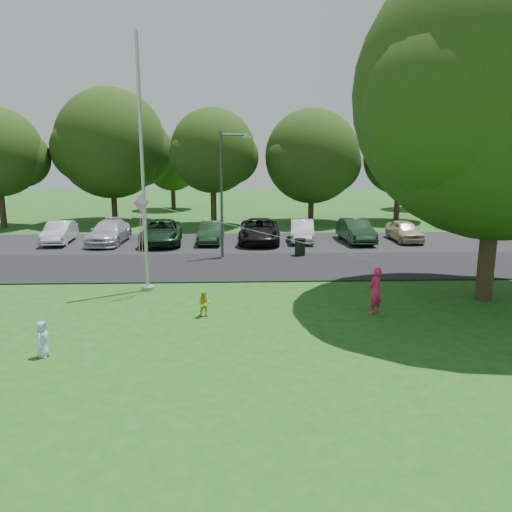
{
  "coord_description": "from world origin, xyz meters",
  "views": [
    {
      "loc": [
        0.18,
        -14.91,
        5.59
      ],
      "look_at": [
        0.91,
        4.0,
        1.6
      ],
      "focal_mm": 35.0,
      "sensor_mm": 36.0,
      "label": 1
    }
  ],
  "objects_px": {
    "woman": "(375,291)",
    "child_blue": "(42,339)",
    "street_lamp": "(226,183)",
    "big_tree": "(501,101)",
    "flagpole": "(143,188)",
    "kite": "(147,214)",
    "trash_can": "(300,247)",
    "child_yellow": "(204,304)"
  },
  "relations": [
    {
      "from": "street_lamp",
      "to": "big_tree",
      "type": "relative_size",
      "value": 0.51
    },
    {
      "from": "street_lamp",
      "to": "trash_can",
      "type": "bearing_deg",
      "value": -20.55
    },
    {
      "from": "child_yellow",
      "to": "child_blue",
      "type": "xyz_separation_m",
      "value": [
        -4.25,
        -3.25,
        0.06
      ]
    },
    {
      "from": "kite",
      "to": "child_yellow",
      "type": "bearing_deg",
      "value": -86.09
    },
    {
      "from": "street_lamp",
      "to": "big_tree",
      "type": "distance_m",
      "value": 13.28
    },
    {
      "from": "flagpole",
      "to": "big_tree",
      "type": "xyz_separation_m",
      "value": [
        13.04,
        -1.9,
        3.17
      ]
    },
    {
      "from": "woman",
      "to": "child_blue",
      "type": "bearing_deg",
      "value": -20.02
    },
    {
      "from": "big_tree",
      "to": "child_yellow",
      "type": "relative_size",
      "value": 14.19
    },
    {
      "from": "big_tree",
      "to": "child_yellow",
      "type": "bearing_deg",
      "value": -171.46
    },
    {
      "from": "flagpole",
      "to": "child_yellow",
      "type": "xyz_separation_m",
      "value": [
        2.54,
        -3.48,
        -3.71
      ]
    },
    {
      "from": "street_lamp",
      "to": "child_blue",
      "type": "xyz_separation_m",
      "value": [
        -4.84,
        -12.98,
        -3.44
      ]
    },
    {
      "from": "flagpole",
      "to": "trash_can",
      "type": "xyz_separation_m",
      "value": [
        7.07,
        6.41,
        -3.68
      ]
    },
    {
      "from": "flagpole",
      "to": "child_blue",
      "type": "height_order",
      "value": "flagpole"
    },
    {
      "from": "flagpole",
      "to": "child_yellow",
      "type": "relative_size",
      "value": 11.0
    },
    {
      "from": "street_lamp",
      "to": "child_yellow",
      "type": "distance_m",
      "value": 10.36
    },
    {
      "from": "trash_can",
      "to": "child_blue",
      "type": "distance_m",
      "value": 15.8
    },
    {
      "from": "street_lamp",
      "to": "kite",
      "type": "xyz_separation_m",
      "value": [
        -2.88,
        -7.12,
        -0.72
      ]
    },
    {
      "from": "big_tree",
      "to": "woman",
      "type": "distance_m",
      "value": 8.08
    },
    {
      "from": "flagpole",
      "to": "street_lamp",
      "type": "xyz_separation_m",
      "value": [
        3.13,
        6.26,
        -0.21
      ]
    },
    {
      "from": "trash_can",
      "to": "big_tree",
      "type": "height_order",
      "value": "big_tree"
    },
    {
      "from": "big_tree",
      "to": "child_blue",
      "type": "height_order",
      "value": "big_tree"
    },
    {
      "from": "street_lamp",
      "to": "flagpole",
      "type": "bearing_deg",
      "value": -139.33
    },
    {
      "from": "child_yellow",
      "to": "child_blue",
      "type": "bearing_deg",
      "value": -137.69
    },
    {
      "from": "big_tree",
      "to": "woman",
      "type": "xyz_separation_m",
      "value": [
        -4.57,
        -1.45,
        -6.51
      ]
    },
    {
      "from": "kite",
      "to": "big_tree",
      "type": "bearing_deg",
      "value": -41.89
    },
    {
      "from": "flagpole",
      "to": "kite",
      "type": "bearing_deg",
      "value": -73.97
    },
    {
      "from": "woman",
      "to": "child_yellow",
      "type": "height_order",
      "value": "woman"
    },
    {
      "from": "kite",
      "to": "trash_can",
      "type": "bearing_deg",
      "value": 9.56
    },
    {
      "from": "woman",
      "to": "child_yellow",
      "type": "bearing_deg",
      "value": -37.11
    },
    {
      "from": "trash_can",
      "to": "flagpole",
      "type": "bearing_deg",
      "value": -137.83
    },
    {
      "from": "trash_can",
      "to": "woman",
      "type": "relative_size",
      "value": 0.59
    },
    {
      "from": "child_yellow",
      "to": "street_lamp",
      "type": "bearing_deg",
      "value": 91.42
    },
    {
      "from": "kite",
      "to": "child_blue",
      "type": "bearing_deg",
      "value": -145.75
    },
    {
      "from": "child_blue",
      "to": "woman",
      "type": "bearing_deg",
      "value": -63.96
    },
    {
      "from": "trash_can",
      "to": "big_tree",
      "type": "xyz_separation_m",
      "value": [
        5.97,
        -8.31,
        6.85
      ]
    },
    {
      "from": "woman",
      "to": "trash_can",
      "type": "bearing_deg",
      "value": -120.19
    },
    {
      "from": "big_tree",
      "to": "kite",
      "type": "height_order",
      "value": "big_tree"
    },
    {
      "from": "child_yellow",
      "to": "woman",
      "type": "bearing_deg",
      "value": 6.16
    },
    {
      "from": "big_tree",
      "to": "child_blue",
      "type": "relative_size",
      "value": 12.52
    },
    {
      "from": "child_yellow",
      "to": "trash_can",
      "type": "bearing_deg",
      "value": 70.26
    },
    {
      "from": "woman",
      "to": "street_lamp",
      "type": "bearing_deg",
      "value": -99.28
    },
    {
      "from": "flagpole",
      "to": "child_blue",
      "type": "relative_size",
      "value": 9.71
    }
  ]
}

